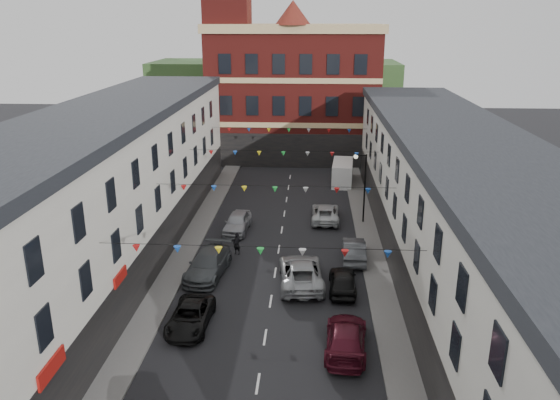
% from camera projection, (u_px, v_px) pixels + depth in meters
% --- Properties ---
extents(ground, '(160.00, 160.00, 0.00)m').
position_uv_depth(ground, '(271.00, 301.00, 33.46)').
color(ground, black).
rests_on(ground, ground).
extents(pavement_left, '(1.80, 64.00, 0.15)m').
position_uv_depth(pavement_left, '(168.00, 282.00, 35.72)').
color(pavement_left, '#605E5B').
rests_on(pavement_left, ground).
extents(pavement_right, '(1.80, 64.00, 0.15)m').
position_uv_depth(pavement_right, '(380.00, 288.00, 34.94)').
color(pavement_right, '#605E5B').
rests_on(pavement_right, ground).
extents(terrace_left, '(8.40, 56.00, 10.70)m').
position_uv_depth(terrace_left, '(80.00, 210.00, 33.40)').
color(terrace_left, silver).
rests_on(terrace_left, ground).
extents(terrace_right, '(8.40, 56.00, 9.70)m').
position_uv_depth(terrace_right, '(470.00, 226.00, 32.21)').
color(terrace_right, beige).
rests_on(terrace_right, ground).
extents(civic_building, '(20.60, 13.30, 18.50)m').
position_uv_depth(civic_building, '(294.00, 91.00, 66.87)').
color(civic_building, maroon).
rests_on(civic_building, ground).
extents(clock_tower, '(5.60, 5.60, 30.00)m').
position_uv_depth(clock_tower, '(228.00, 34.00, 62.37)').
color(clock_tower, maroon).
rests_on(clock_tower, ground).
extents(distant_hill, '(40.00, 14.00, 10.00)m').
position_uv_depth(distant_hill, '(275.00, 92.00, 90.88)').
color(distant_hill, '#2E4F24').
rests_on(distant_hill, ground).
extents(street_lamp, '(1.10, 0.36, 6.00)m').
position_uv_depth(street_lamp, '(362.00, 179.00, 45.13)').
color(street_lamp, black).
rests_on(street_lamp, ground).
extents(car_left_c, '(2.28, 4.72, 1.29)m').
position_uv_depth(car_left_c, '(190.00, 316.00, 30.50)').
color(car_left_c, black).
rests_on(car_left_c, ground).
extents(car_left_d, '(2.89, 5.78, 1.61)m').
position_uv_depth(car_left_d, '(208.00, 264.00, 36.66)').
color(car_left_d, '#454A4E').
rests_on(car_left_d, ground).
extents(car_left_e, '(2.17, 4.66, 1.54)m').
position_uv_depth(car_left_e, '(237.00, 222.00, 44.36)').
color(car_left_e, '#A0A2A9').
rests_on(car_left_e, ground).
extents(car_right_c, '(2.50, 5.31, 1.50)m').
position_uv_depth(car_right_c, '(346.00, 338.00, 28.28)').
color(car_right_c, '#4C0F1D').
rests_on(car_right_c, ground).
extents(car_right_d, '(1.77, 4.24, 1.43)m').
position_uv_depth(car_right_d, '(343.00, 281.00, 34.52)').
color(car_right_d, black).
rests_on(car_right_d, ground).
extents(car_right_e, '(1.73, 4.58, 1.49)m').
position_uv_depth(car_right_e, '(354.00, 250.00, 39.03)').
color(car_right_e, '#4F5257').
rests_on(car_right_e, ground).
extents(car_right_f, '(2.40, 5.06, 1.40)m').
position_uv_depth(car_right_f, '(325.00, 213.00, 46.72)').
color(car_right_f, silver).
rests_on(car_right_f, ground).
extents(moving_car, '(3.23, 6.16, 1.66)m').
position_uv_depth(moving_car, '(301.00, 272.00, 35.45)').
color(moving_car, '#A4A7AB').
rests_on(moving_car, ground).
extents(white_van, '(2.45, 5.40, 2.32)m').
position_uv_depth(white_van, '(342.00, 173.00, 57.34)').
color(white_van, white).
rests_on(white_van, ground).
extents(pedestrian, '(0.70, 0.59, 1.63)m').
position_uv_depth(pedestrian, '(237.00, 244.00, 39.95)').
color(pedestrian, black).
rests_on(pedestrian, ground).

